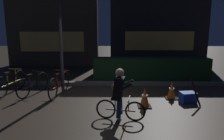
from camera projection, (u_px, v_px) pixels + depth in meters
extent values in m
plane|color=#2D261E|center=(105.00, 105.00, 6.06)|extent=(40.00, 40.00, 0.00)
cube|color=#56544F|center=(107.00, 83.00, 8.20)|extent=(12.00, 0.24, 0.12)
cube|color=black|center=(151.00, 69.00, 8.98)|extent=(4.80, 0.70, 0.93)
cube|color=#42382D|center=(53.00, 31.00, 12.09)|extent=(5.10, 0.50, 3.98)
cube|color=#E5B751|center=(52.00, 42.00, 11.94)|extent=(3.57, 0.04, 1.10)
cube|color=#262328|center=(159.00, 21.00, 12.58)|extent=(5.74, 0.50, 5.11)
cube|color=#E5B751|center=(159.00, 41.00, 12.54)|extent=(4.02, 0.04, 1.10)
cylinder|color=#2D2D33|center=(61.00, 51.00, 6.98)|extent=(0.10, 0.10, 2.84)
torus|color=black|center=(20.00, 80.00, 7.62)|extent=(0.14, 0.68, 0.68)
torus|color=black|center=(1.00, 87.00, 6.64)|extent=(0.14, 0.68, 0.68)
cylinder|color=gold|center=(11.00, 83.00, 7.13)|extent=(0.17, 1.01, 0.04)
cylinder|color=gold|center=(7.00, 79.00, 6.92)|extent=(0.03, 0.03, 0.38)
cube|color=black|center=(7.00, 73.00, 6.88)|extent=(0.13, 0.21, 0.05)
cylinder|color=gold|center=(16.00, 75.00, 7.36)|extent=(0.03, 0.03, 0.43)
cylinder|color=gold|center=(15.00, 69.00, 7.32)|extent=(0.46, 0.09, 0.02)
torus|color=black|center=(42.00, 81.00, 7.44)|extent=(0.23, 0.63, 0.64)
torus|color=black|center=(23.00, 89.00, 6.54)|extent=(0.23, 0.63, 0.64)
cylinder|color=black|center=(33.00, 85.00, 6.99)|extent=(0.31, 0.93, 0.04)
cylinder|color=black|center=(30.00, 81.00, 6.80)|extent=(0.03, 0.03, 0.36)
cube|color=black|center=(29.00, 75.00, 6.77)|extent=(0.15, 0.22, 0.05)
cylinder|color=black|center=(38.00, 77.00, 7.20)|extent=(0.03, 0.03, 0.40)
cylinder|color=black|center=(38.00, 71.00, 7.16)|extent=(0.45, 0.16, 0.02)
torus|color=black|center=(65.00, 81.00, 7.42)|extent=(0.13, 0.68, 0.68)
torus|color=black|center=(53.00, 89.00, 6.44)|extent=(0.13, 0.68, 0.68)
cylinder|color=#B21919|center=(59.00, 85.00, 6.93)|extent=(0.17, 1.01, 0.04)
cylinder|color=#B21919|center=(57.00, 80.00, 6.72)|extent=(0.03, 0.03, 0.38)
cube|color=black|center=(57.00, 74.00, 6.69)|extent=(0.13, 0.21, 0.05)
cylinder|color=#B21919|center=(62.00, 76.00, 7.16)|extent=(0.03, 0.03, 0.43)
cylinder|color=#B21919|center=(62.00, 70.00, 7.12)|extent=(0.46, 0.09, 0.02)
cube|color=black|center=(144.00, 106.00, 5.94)|extent=(0.36, 0.36, 0.03)
cone|color=#EA560F|center=(145.00, 97.00, 5.89)|extent=(0.26, 0.26, 0.52)
cylinder|color=white|center=(145.00, 96.00, 5.88)|extent=(0.16, 0.16, 0.05)
cube|color=black|center=(171.00, 98.00, 6.63)|extent=(0.36, 0.36, 0.03)
cone|color=#EA560F|center=(172.00, 90.00, 6.58)|extent=(0.26, 0.26, 0.51)
cylinder|color=white|center=(172.00, 89.00, 6.57)|extent=(0.16, 0.16, 0.05)
cube|color=#193DB7|center=(188.00, 97.00, 6.29)|extent=(0.49, 0.40, 0.30)
torus|color=black|center=(135.00, 111.00, 4.98)|extent=(0.48, 0.14, 0.48)
torus|color=black|center=(106.00, 109.00, 5.12)|extent=(0.48, 0.14, 0.48)
cylinder|color=silver|center=(120.00, 110.00, 5.05)|extent=(0.70, 0.17, 0.04)
cylinder|color=silver|center=(115.00, 105.00, 5.05)|extent=(0.03, 0.03, 0.26)
cube|color=black|center=(115.00, 99.00, 5.02)|extent=(0.22, 0.14, 0.05)
cylinder|color=silver|center=(129.00, 105.00, 4.98)|extent=(0.03, 0.03, 0.30)
cylinder|color=silver|center=(129.00, 99.00, 4.95)|extent=(0.11, 0.46, 0.02)
cylinder|color=navy|center=(120.00, 106.00, 5.14)|extent=(0.15, 0.23, 0.42)
cylinder|color=navy|center=(119.00, 109.00, 4.95)|extent=(0.15, 0.23, 0.42)
cube|color=black|center=(119.00, 88.00, 4.95)|extent=(0.32, 0.36, 0.54)
sphere|color=tan|center=(120.00, 73.00, 4.88)|extent=(0.20, 0.20, 0.20)
cylinder|color=black|center=(126.00, 85.00, 5.05)|extent=(0.40, 0.15, 0.29)
cylinder|color=black|center=(124.00, 88.00, 4.78)|extent=(0.40, 0.15, 0.29)
ellipsoid|color=brown|center=(118.00, 88.00, 5.17)|extent=(0.34, 0.22, 0.24)
cylinder|color=black|center=(195.00, 92.00, 5.99)|extent=(0.27, 0.40, 0.78)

